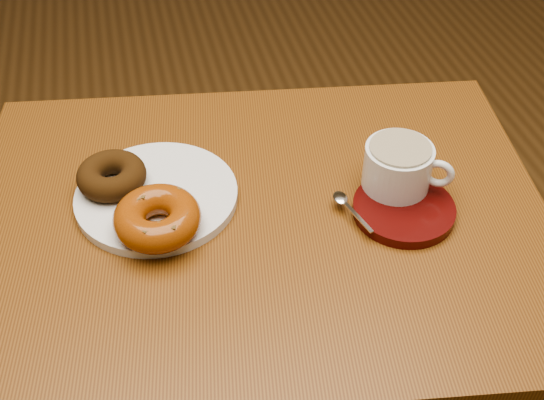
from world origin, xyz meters
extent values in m
plane|color=brown|center=(0.00, 0.00, 0.00)|extent=(6.00, 6.00, 0.00)
cube|color=brown|center=(-0.16, -0.18, 0.73)|extent=(0.87, 0.70, 0.03)
cylinder|color=#452E13|center=(-0.47, 0.12, 0.36)|extent=(0.04, 0.04, 0.71)
cylinder|color=#452E13|center=(0.23, 0.02, 0.36)|extent=(0.04, 0.04, 0.71)
cylinder|color=silver|center=(-0.29, -0.13, 0.75)|extent=(0.27, 0.27, 0.01)
torus|color=#371F0B|center=(-0.35, -0.10, 0.77)|extent=(0.11, 0.11, 0.03)
torus|color=#8C410F|center=(-0.29, -0.20, 0.78)|extent=(0.13, 0.13, 0.04)
cube|color=#4F3B1A|center=(-0.26, -0.20, 0.80)|extent=(0.01, 0.00, 0.00)
cube|color=#4F3B1A|center=(-0.26, -0.18, 0.80)|extent=(0.01, 0.01, 0.00)
cube|color=#4F3B1A|center=(-0.27, -0.17, 0.80)|extent=(0.01, 0.01, 0.00)
cube|color=#4F3B1A|center=(-0.29, -0.16, 0.80)|extent=(0.00, 0.01, 0.00)
cube|color=#4F3B1A|center=(-0.31, -0.17, 0.80)|extent=(0.01, 0.01, 0.00)
cube|color=#4F3B1A|center=(-0.32, -0.18, 0.80)|extent=(0.01, 0.01, 0.00)
cube|color=#4F3B1A|center=(-0.33, -0.20, 0.80)|extent=(0.01, 0.00, 0.00)
cube|color=#4F3B1A|center=(-0.32, -0.22, 0.80)|extent=(0.01, 0.01, 0.00)
cube|color=#4F3B1A|center=(-0.31, -0.23, 0.80)|extent=(0.01, 0.01, 0.00)
cube|color=#4F3B1A|center=(-0.29, -0.23, 0.80)|extent=(0.00, 0.01, 0.00)
cube|color=#4F3B1A|center=(-0.27, -0.23, 0.80)|extent=(0.01, 0.01, 0.00)
cube|color=#4F3B1A|center=(-0.26, -0.22, 0.80)|extent=(0.01, 0.01, 0.00)
cylinder|color=#3D0908|center=(0.03, -0.23, 0.75)|extent=(0.15, 0.15, 0.01)
cylinder|color=silver|center=(0.04, -0.18, 0.79)|extent=(0.09, 0.09, 0.06)
cylinder|color=#533C1C|center=(0.04, -0.18, 0.82)|extent=(0.08, 0.08, 0.00)
torus|color=silver|center=(0.08, -0.21, 0.79)|extent=(0.04, 0.03, 0.04)
ellipsoid|color=silver|center=(-0.05, -0.20, 0.76)|extent=(0.02, 0.03, 0.01)
cube|color=silver|center=(-0.04, -0.24, 0.76)|extent=(0.02, 0.07, 0.00)
camera|label=1|loc=(-0.29, -0.84, 1.38)|focal=45.00mm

